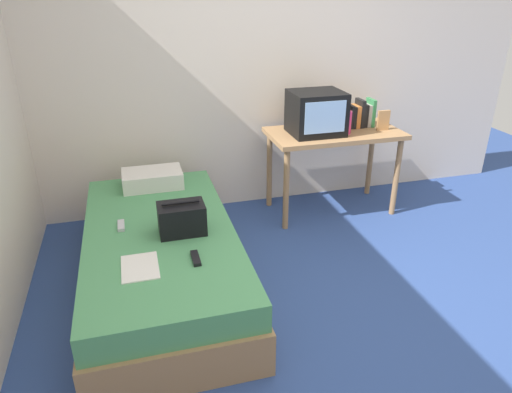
{
  "coord_description": "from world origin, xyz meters",
  "views": [
    {
      "loc": [
        -1.14,
        -2.03,
        1.94
      ],
      "look_at": [
        -0.31,
        0.94,
        0.52
      ],
      "focal_mm": 32.55,
      "sensor_mm": 36.0,
      "label": 1
    }
  ],
  "objects_px": {
    "tv": "(316,113)",
    "bed": "(162,259)",
    "pillow": "(153,179)",
    "handbag": "(182,218)",
    "remote_silver": "(121,226)",
    "remote_dark": "(196,258)",
    "book_row": "(360,115)",
    "water_bottle": "(348,122)",
    "picture_frame": "(383,120)",
    "desk": "(334,142)",
    "magazine": "(140,267)"
  },
  "relations": [
    {
      "from": "desk",
      "to": "remote_silver",
      "type": "height_order",
      "value": "desk"
    },
    {
      "from": "magazine",
      "to": "book_row",
      "type": "bearing_deg",
      "value": 33.14
    },
    {
      "from": "picture_frame",
      "to": "bed",
      "type": "bearing_deg",
      "value": -160.2
    },
    {
      "from": "water_bottle",
      "to": "remote_dark",
      "type": "bearing_deg",
      "value": -142.4
    },
    {
      "from": "picture_frame",
      "to": "tv",
      "type": "bearing_deg",
      "value": 173.8
    },
    {
      "from": "tv",
      "to": "bed",
      "type": "bearing_deg",
      "value": -150.72
    },
    {
      "from": "bed",
      "to": "book_row",
      "type": "xyz_separation_m",
      "value": [
        1.89,
        0.89,
        0.65
      ]
    },
    {
      "from": "remote_silver",
      "to": "handbag",
      "type": "bearing_deg",
      "value": -24.94
    },
    {
      "from": "handbag",
      "to": "picture_frame",
      "type": "bearing_deg",
      "value": 23.31
    },
    {
      "from": "remote_dark",
      "to": "picture_frame",
      "type": "bearing_deg",
      "value": 32.24
    },
    {
      "from": "bed",
      "to": "book_row",
      "type": "distance_m",
      "value": 2.19
    },
    {
      "from": "bed",
      "to": "water_bottle",
      "type": "distance_m",
      "value": 1.94
    },
    {
      "from": "desk",
      "to": "picture_frame",
      "type": "relative_size",
      "value": 6.62
    },
    {
      "from": "remote_dark",
      "to": "desk",
      "type": "bearing_deg",
      "value": 41.1
    },
    {
      "from": "picture_frame",
      "to": "remote_dark",
      "type": "bearing_deg",
      "value": -147.76
    },
    {
      "from": "pillow",
      "to": "book_row",
      "type": "bearing_deg",
      "value": 4.58
    },
    {
      "from": "water_bottle",
      "to": "handbag",
      "type": "relative_size",
      "value": 0.66
    },
    {
      "from": "desk",
      "to": "tv",
      "type": "relative_size",
      "value": 2.64
    },
    {
      "from": "book_row",
      "to": "pillow",
      "type": "relative_size",
      "value": 0.53
    },
    {
      "from": "handbag",
      "to": "book_row",
      "type": "bearing_deg",
      "value": 29.21
    },
    {
      "from": "tv",
      "to": "remote_dark",
      "type": "xyz_separation_m",
      "value": [
        -1.24,
        -1.23,
        -0.48
      ]
    },
    {
      "from": "remote_dark",
      "to": "pillow",
      "type": "bearing_deg",
      "value": 97.78
    },
    {
      "from": "desk",
      "to": "book_row",
      "type": "distance_m",
      "value": 0.35
    },
    {
      "from": "bed",
      "to": "handbag",
      "type": "xyz_separation_m",
      "value": [
        0.15,
        -0.08,
        0.33
      ]
    },
    {
      "from": "desk",
      "to": "tv",
      "type": "distance_m",
      "value": 0.34
    },
    {
      "from": "book_row",
      "to": "picture_frame",
      "type": "bearing_deg",
      "value": -49.12
    },
    {
      "from": "bed",
      "to": "book_row",
      "type": "bearing_deg",
      "value": 25.31
    },
    {
      "from": "magazine",
      "to": "remote_dark",
      "type": "bearing_deg",
      "value": -0.56
    },
    {
      "from": "picture_frame",
      "to": "magazine",
      "type": "bearing_deg",
      "value": -151.82
    },
    {
      "from": "water_bottle",
      "to": "book_row",
      "type": "height_order",
      "value": "book_row"
    },
    {
      "from": "bed",
      "to": "desk",
      "type": "distance_m",
      "value": 1.86
    },
    {
      "from": "desk",
      "to": "water_bottle",
      "type": "height_order",
      "value": "water_bottle"
    },
    {
      "from": "pillow",
      "to": "remote_silver",
      "type": "xyz_separation_m",
      "value": [
        -0.26,
        -0.64,
        -0.05
      ]
    },
    {
      "from": "handbag",
      "to": "remote_dark",
      "type": "xyz_separation_m",
      "value": [
        0.03,
        -0.36,
        -0.09
      ]
    },
    {
      "from": "pillow",
      "to": "bed",
      "type": "bearing_deg",
      "value": -91.17
    },
    {
      "from": "water_bottle",
      "to": "handbag",
      "type": "height_order",
      "value": "water_bottle"
    },
    {
      "from": "picture_frame",
      "to": "magazine",
      "type": "height_order",
      "value": "picture_frame"
    },
    {
      "from": "pillow",
      "to": "handbag",
      "type": "xyz_separation_m",
      "value": [
        0.13,
        -0.82,
        0.04
      ]
    },
    {
      "from": "bed",
      "to": "remote_dark",
      "type": "xyz_separation_m",
      "value": [
        0.18,
        -0.44,
        0.24
      ]
    },
    {
      "from": "desk",
      "to": "remote_dark",
      "type": "height_order",
      "value": "desk"
    },
    {
      "from": "picture_frame",
      "to": "pillow",
      "type": "height_order",
      "value": "picture_frame"
    },
    {
      "from": "remote_silver",
      "to": "picture_frame",
      "type": "bearing_deg",
      "value": 15.5
    },
    {
      "from": "magazine",
      "to": "remote_dark",
      "type": "xyz_separation_m",
      "value": [
        0.32,
        -0.0,
        0.01
      ]
    },
    {
      "from": "remote_dark",
      "to": "remote_silver",
      "type": "bearing_deg",
      "value": 127.96
    },
    {
      "from": "bed",
      "to": "picture_frame",
      "type": "distance_m",
      "value": 2.24
    },
    {
      "from": "picture_frame",
      "to": "pillow",
      "type": "distance_m",
      "value": 2.04
    },
    {
      "from": "book_row",
      "to": "pillow",
      "type": "xyz_separation_m",
      "value": [
        -1.87,
        -0.15,
        -0.35
      ]
    },
    {
      "from": "tv",
      "to": "water_bottle",
      "type": "xyz_separation_m",
      "value": [
        0.26,
        -0.08,
        -0.08
      ]
    },
    {
      "from": "tv",
      "to": "water_bottle",
      "type": "bearing_deg",
      "value": -16.34
    },
    {
      "from": "magazine",
      "to": "tv",
      "type": "bearing_deg",
      "value": 38.18
    }
  ]
}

